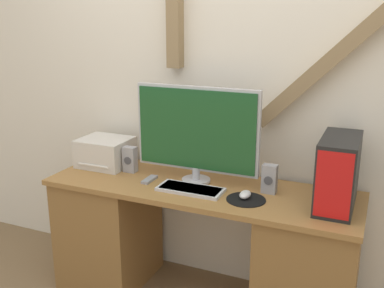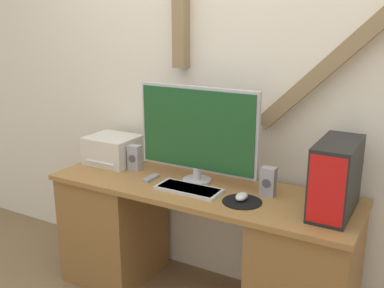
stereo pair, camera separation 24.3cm
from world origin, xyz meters
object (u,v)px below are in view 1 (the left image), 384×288
(computer_tower, at_px, (338,173))
(remote_control, at_px, (149,180))
(keyboard, at_px, (190,189))
(speaker_left, at_px, (130,159))
(monitor, at_px, (196,131))
(speaker_right, at_px, (269,179))
(mouse, at_px, (245,195))
(printer, at_px, (105,152))

(computer_tower, xyz_separation_m, remote_control, (-1.04, -0.06, -0.17))
(computer_tower, bearing_deg, keyboard, -171.88)
(speaker_left, bearing_deg, monitor, 1.01)
(speaker_left, distance_m, remote_control, 0.22)
(speaker_right, distance_m, remote_control, 0.70)
(mouse, distance_m, speaker_right, 0.17)
(monitor, bearing_deg, printer, 177.06)
(mouse, height_order, speaker_left, speaker_left)
(monitor, bearing_deg, computer_tower, -3.06)
(mouse, xyz_separation_m, printer, (-0.98, 0.17, 0.07))
(keyboard, bearing_deg, remote_control, 170.54)
(monitor, distance_m, keyboard, 0.33)
(speaker_right, bearing_deg, remote_control, -171.53)
(mouse, height_order, computer_tower, computer_tower)
(keyboard, distance_m, mouse, 0.31)
(keyboard, bearing_deg, printer, 164.87)
(computer_tower, relative_size, speaker_left, 2.51)
(speaker_left, bearing_deg, keyboard, -16.85)
(computer_tower, bearing_deg, printer, 176.99)
(computer_tower, relative_size, printer, 1.28)
(mouse, bearing_deg, computer_tower, 11.45)
(monitor, height_order, keyboard, monitor)
(speaker_left, bearing_deg, speaker_right, 0.48)
(keyboard, height_order, speaker_left, speaker_left)
(keyboard, height_order, remote_control, keyboard)
(monitor, distance_m, speaker_left, 0.49)
(mouse, distance_m, speaker_left, 0.79)
(remote_control, bearing_deg, mouse, -2.92)
(printer, height_order, remote_control, printer)
(printer, relative_size, speaker_right, 1.96)
(computer_tower, distance_m, printer, 1.44)
(computer_tower, distance_m, speaker_right, 0.37)
(computer_tower, bearing_deg, mouse, -168.55)
(printer, height_order, speaker_right, printer)
(keyboard, height_order, computer_tower, computer_tower)
(keyboard, relative_size, speaker_left, 2.30)
(speaker_right, xyz_separation_m, remote_control, (-0.69, -0.10, -0.07))
(keyboard, height_order, mouse, mouse)
(computer_tower, bearing_deg, remote_control, -176.66)
(keyboard, relative_size, speaker_right, 2.30)
(keyboard, relative_size, mouse, 3.90)
(mouse, height_order, printer, printer)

